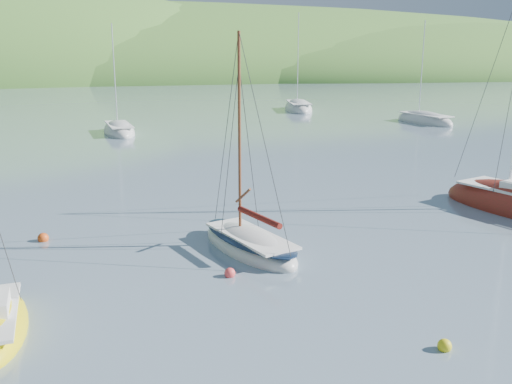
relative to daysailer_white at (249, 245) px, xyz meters
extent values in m
plane|color=slate|center=(-0.26, -6.35, -0.21)|extent=(700.00, 700.00, 0.00)
ellipsoid|color=#3B6E2A|center=(-0.26, 163.65, -0.21)|extent=(440.00, 110.00, 44.00)
ellipsoid|color=#3B6E2A|center=(89.74, 153.65, -0.21)|extent=(240.00, 100.00, 34.00)
ellipsoid|color=silver|center=(0.00, 0.01, -0.11)|extent=(3.90, 6.28, 1.45)
cube|color=white|center=(0.04, -0.11, 0.41)|extent=(2.97, 4.88, 0.10)
cylinder|color=brown|center=(-0.22, 0.68, 4.31)|extent=(0.12, 0.12, 7.87)
ellipsoid|color=#0E1C32|center=(0.00, 0.01, 0.31)|extent=(3.85, 6.21, 0.25)
cylinder|color=maroon|center=(0.22, -0.67, 1.32)|extent=(1.11, 2.77, 0.24)
ellipsoid|color=silver|center=(-4.49, 34.71, -0.06)|extent=(3.60, 8.02, 2.12)
cube|color=white|center=(-4.47, 34.56, 0.69)|extent=(2.72, 6.24, 0.10)
cylinder|color=white|center=(-4.60, 35.64, 5.30)|extent=(0.12, 0.12, 9.31)
ellipsoid|color=silver|center=(18.83, 50.96, -0.03)|extent=(4.95, 9.94, 2.58)
cube|color=white|center=(18.80, 50.77, 0.87)|extent=(3.75, 7.73, 0.10)
cylinder|color=white|center=(19.03, 52.08, 6.54)|extent=(0.12, 0.12, 11.40)
ellipsoid|color=silver|center=(28.06, 34.99, -0.05)|extent=(4.32, 8.66, 2.26)
cube|color=white|center=(28.09, 34.83, 0.74)|extent=(3.27, 6.74, 0.10)
cylinder|color=white|center=(27.88, 35.97, 5.67)|extent=(0.12, 0.12, 9.93)
sphere|color=yellow|center=(3.21, -8.88, -0.09)|extent=(0.38, 0.38, 0.38)
sphere|color=#FA4344|center=(-1.31, -2.52, -0.09)|extent=(0.39, 0.39, 0.39)
sphere|color=#DA4A14|center=(-8.11, 3.15, -0.09)|extent=(0.45, 0.45, 0.45)
camera|label=1|loc=(-4.98, -20.93, 7.54)|focal=40.00mm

